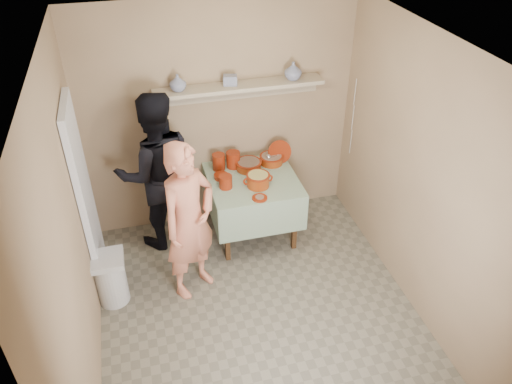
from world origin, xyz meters
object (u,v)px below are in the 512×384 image
object	(u,v)px
serving_table	(253,187)
trash_bin	(111,279)
cazuela_rice	(258,179)
person_helper	(157,173)
person_cook	(189,222)

from	to	relation	value
serving_table	trash_bin	bearing A→B (deg)	-157.12
cazuela_rice	trash_bin	size ratio (longest dim) A/B	0.59
serving_table	person_helper	bearing A→B (deg)	171.46
person_cook	person_helper	xyz separation A→B (m)	(-0.22, 0.84, 0.07)
person_helper	person_cook	bearing A→B (deg)	97.79
person_cook	serving_table	world-z (taller)	person_cook
serving_table	cazuela_rice	size ratio (longest dim) A/B	2.95
person_helper	trash_bin	bearing A→B (deg)	47.60
cazuela_rice	trash_bin	distance (m)	1.80
serving_table	cazuela_rice	world-z (taller)	cazuela_rice
person_helper	trash_bin	world-z (taller)	person_helper
person_cook	trash_bin	size ratio (longest dim) A/B	2.99
person_cook	serving_table	distance (m)	1.07
person_helper	cazuela_rice	world-z (taller)	person_helper
cazuela_rice	person_cook	bearing A→B (deg)	-146.83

